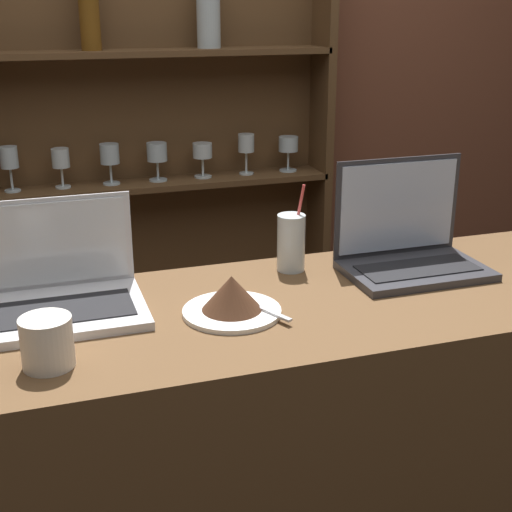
{
  "coord_description": "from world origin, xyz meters",
  "views": [
    {
      "loc": [
        -0.44,
        -1.01,
        1.55
      ],
      "look_at": [
        -0.01,
        0.29,
        1.06
      ],
      "focal_mm": 50.0,
      "sensor_mm": 36.0,
      "label": 1
    }
  ],
  "objects": [
    {
      "name": "coffee_cup",
      "position": [
        -0.44,
        0.14,
        1.01
      ],
      "size": [
        0.09,
        0.09,
        0.09
      ],
      "color": "silver",
      "rests_on": "bar_counter"
    },
    {
      "name": "bar_counter",
      "position": [
        0.0,
        0.27,
        0.48
      ],
      "size": [
        2.16,
        0.53,
        0.96
      ],
      "color": "brown",
      "rests_on": "ground_plane"
    },
    {
      "name": "back_wall",
      "position": [
        0.0,
        1.5,
        1.35
      ],
      "size": [
        7.0,
        0.06,
        2.7
      ],
      "color": "brown",
      "rests_on": "ground_plane"
    },
    {
      "name": "back_shelf",
      "position": [
        -0.01,
        1.42,
        0.91
      ],
      "size": [
        1.24,
        0.18,
        1.75
      ],
      "color": "brown",
      "rests_on": "ground_plane"
    },
    {
      "name": "laptop_near",
      "position": [
        -0.41,
        0.38,
        1.0
      ],
      "size": [
        0.34,
        0.25,
        0.21
      ],
      "color": "silver",
      "rests_on": "bar_counter"
    },
    {
      "name": "cake_plate",
      "position": [
        -0.08,
        0.25,
        1.0
      ],
      "size": [
        0.2,
        0.2,
        0.08
      ],
      "color": "white",
      "rests_on": "bar_counter"
    },
    {
      "name": "laptop_far",
      "position": [
        0.38,
        0.37,
        1.02
      ],
      "size": [
        0.32,
        0.21,
        0.25
      ],
      "color": "#333338",
      "rests_on": "bar_counter"
    },
    {
      "name": "water_glass",
      "position": [
        0.12,
        0.44,
        1.03
      ],
      "size": [
        0.06,
        0.06,
        0.2
      ],
      "color": "silver",
      "rests_on": "bar_counter"
    }
  ]
}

